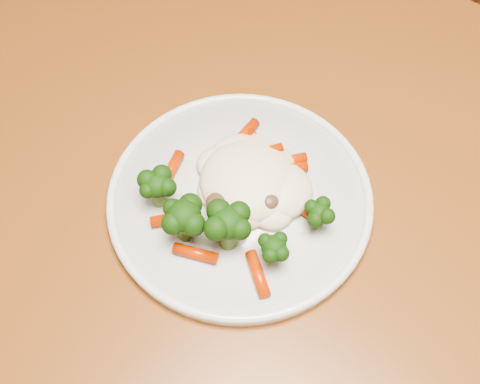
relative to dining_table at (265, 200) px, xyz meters
The scene contains 3 objects.
dining_table is the anchor object (origin of this frame).
plate 0.14m from the dining_table, 78.53° to the right, with size 0.28×0.28×0.01m, color silver.
meal 0.17m from the dining_table, 77.98° to the right, with size 0.19×0.19×0.05m.
Camera 1 is at (0.09, -0.61, 1.31)m, focal length 45.00 mm.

